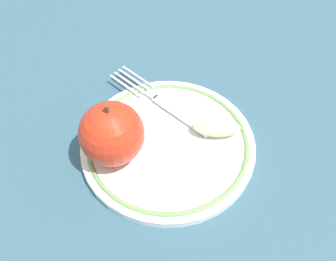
% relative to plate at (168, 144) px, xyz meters
% --- Properties ---
extents(ground_plane, '(2.00, 2.00, 0.00)m').
position_rel_plate_xyz_m(ground_plane, '(0.01, 0.01, -0.01)').
color(ground_plane, '#315262').
extents(plate, '(0.21, 0.21, 0.01)m').
position_rel_plate_xyz_m(plate, '(0.00, 0.00, 0.00)').
color(plate, white).
rests_on(plate, ground_plane).
extents(apple_red_whole, '(0.07, 0.07, 0.08)m').
position_rel_plate_xyz_m(apple_red_whole, '(-0.05, 0.04, 0.04)').
color(apple_red_whole, red).
rests_on(apple_red_whole, plate).
extents(apple_slice_front, '(0.05, 0.06, 0.02)m').
position_rel_plate_xyz_m(apple_slice_front, '(0.05, -0.04, 0.02)').
color(apple_slice_front, beige).
rests_on(apple_slice_front, plate).
extents(fork, '(0.03, 0.17, 0.00)m').
position_rel_plate_xyz_m(fork, '(0.04, 0.04, 0.01)').
color(fork, silver).
rests_on(fork, plate).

